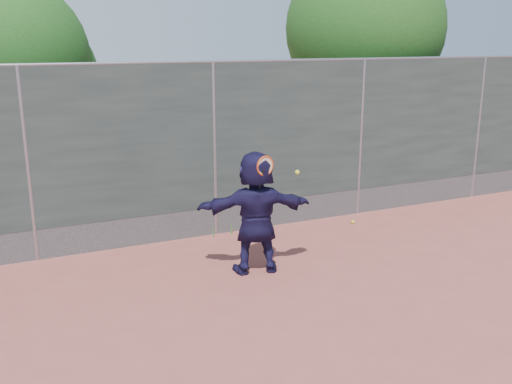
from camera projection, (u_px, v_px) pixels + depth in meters
name	position (u px, v px, depth m)	size (l,w,h in m)	color
ground	(315.00, 318.00, 7.10)	(80.00, 80.00, 0.00)	#9E4C42
player	(256.00, 212.00, 8.32)	(1.70, 0.54, 1.83)	#19153A
ball_ground	(353.00, 222.00, 10.71)	(0.07, 0.07, 0.07)	yellow
fence	(214.00, 146.00, 9.76)	(20.00, 0.06, 3.03)	#38423D
swing_action	(268.00, 168.00, 8.00)	(0.66, 0.19, 0.51)	#C54212
tree_right	(370.00, 33.00, 13.11)	(3.78, 3.60, 5.39)	#382314
tree_left	(19.00, 61.00, 10.95)	(3.15, 3.00, 4.53)	#382314
weed_clump	(234.00, 226.00, 10.15)	(0.68, 0.07, 0.30)	#387226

